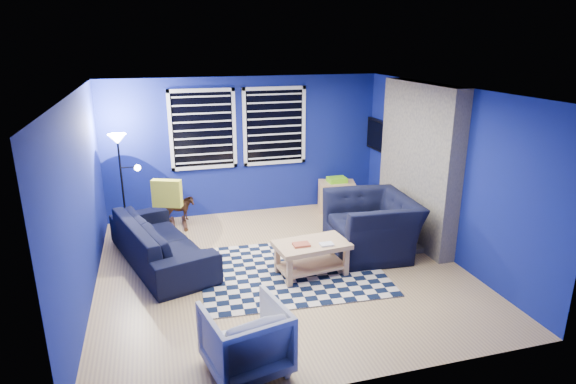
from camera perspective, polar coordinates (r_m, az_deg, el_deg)
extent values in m
plane|color=tan|center=(6.94, -0.86, -9.02)|extent=(5.00, 5.00, 0.00)
plane|color=white|center=(6.23, -0.96, 11.98)|extent=(5.00, 5.00, 0.00)
plane|color=navy|center=(8.84, -5.11, 5.41)|extent=(5.00, 0.00, 5.00)
plane|color=navy|center=(6.34, -23.29, -0.94)|extent=(0.00, 5.00, 5.00)
plane|color=navy|center=(7.49, 17.92, 2.37)|extent=(0.00, 5.00, 5.00)
cube|color=gray|center=(7.83, 15.14, 3.26)|extent=(0.26, 2.00, 2.50)
cube|color=black|center=(8.03, 13.76, -3.03)|extent=(0.04, 0.70, 0.60)
cube|color=gray|center=(8.08, 12.80, -5.19)|extent=(0.50, 1.20, 0.08)
cube|color=black|center=(8.65, -10.07, 7.30)|extent=(1.05, 0.02, 1.30)
cube|color=white|center=(8.55, -10.31, 11.78)|extent=(1.17, 0.05, 0.06)
cube|color=white|center=(8.78, -9.83, 2.93)|extent=(1.17, 0.05, 0.06)
cube|color=black|center=(8.87, -1.62, 7.82)|extent=(1.05, 0.02, 1.30)
cube|color=white|center=(8.77, -1.65, 12.19)|extent=(1.17, 0.05, 0.06)
cube|color=white|center=(9.00, -1.57, 3.54)|extent=(1.17, 0.05, 0.06)
cube|color=black|center=(9.12, 10.88, 6.50)|extent=(0.06, 1.00, 0.58)
cube|color=black|center=(9.10, 10.68, 6.50)|extent=(0.01, 0.92, 0.50)
cube|color=black|center=(6.85, 0.35, -9.31)|extent=(2.61, 2.14, 0.02)
imported|color=black|center=(7.23, -14.86, -5.60)|extent=(2.44, 1.52, 0.67)
imported|color=black|center=(7.39, 9.86, -3.88)|extent=(1.40, 1.24, 0.87)
imported|color=gray|center=(4.89, -5.05, -16.91)|extent=(0.89, 0.91, 0.70)
imported|color=#452616|center=(8.54, -12.93, -2.04)|extent=(0.28, 0.56, 0.46)
cube|color=tan|center=(6.60, 2.82, -6.28)|extent=(1.05, 0.68, 0.07)
cube|color=tan|center=(6.73, 2.79, -8.69)|extent=(0.95, 0.58, 0.03)
cube|color=#A94830|center=(6.48, 1.59, -6.25)|extent=(0.24, 0.18, 0.03)
cube|color=silver|center=(6.52, 4.59, -6.20)|extent=(0.19, 0.15, 0.03)
cube|color=tan|center=(6.39, -0.18, -9.38)|extent=(0.07, 0.07, 0.40)
cube|color=tan|center=(6.65, 6.87, -8.42)|extent=(0.07, 0.07, 0.40)
cube|color=tan|center=(6.78, -1.20, -7.74)|extent=(0.07, 0.07, 0.40)
cube|color=tan|center=(7.01, 5.49, -6.91)|extent=(0.07, 0.07, 0.40)
cube|color=tan|center=(9.16, 5.76, -0.49)|extent=(0.76, 0.60, 0.55)
cube|color=black|center=(9.16, 5.76, -0.49)|extent=(0.66, 0.53, 0.44)
cube|color=#78E01A|center=(9.06, 5.83, 1.45)|extent=(0.39, 0.34, 0.09)
cylinder|color=black|center=(8.55, -18.49, -4.57)|extent=(0.21, 0.21, 0.03)
cylinder|color=black|center=(8.30, -19.01, 0.44)|extent=(0.03, 0.03, 1.57)
cone|color=white|center=(8.11, -19.58, 5.93)|extent=(0.28, 0.28, 0.16)
sphere|color=white|center=(8.16, -17.41, 2.76)|extent=(0.11, 0.11, 0.11)
cube|color=yellow|center=(7.54, -14.16, -0.16)|extent=(0.46, 0.29, 0.42)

